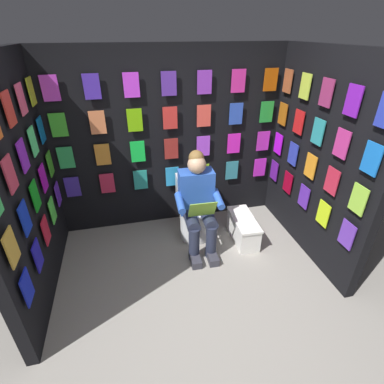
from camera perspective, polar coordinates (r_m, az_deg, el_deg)
name	(u,v)px	position (r m, az deg, el deg)	size (l,w,h in m)	color
ground_plane	(209,327)	(2.90, 3.31, -24.91)	(30.00, 30.00, 0.00)	gray
display_wall_back	(170,142)	(3.71, -4.33, 9.82)	(2.93, 0.14, 2.23)	black
display_wall_left	(319,160)	(3.44, 23.52, 5.80)	(0.14, 1.80, 2.23)	black
display_wall_right	(23,190)	(2.94, -30.14, 0.30)	(0.14, 1.80, 2.23)	black
toilet	(194,212)	(3.69, 0.40, -3.88)	(0.41, 0.56, 0.77)	white
person_reading	(198,202)	(3.36, 1.21, -2.05)	(0.54, 0.69, 1.19)	blue
comic_longbox_near	(243,229)	(3.74, 9.96, -7.07)	(0.29, 0.62, 0.32)	white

